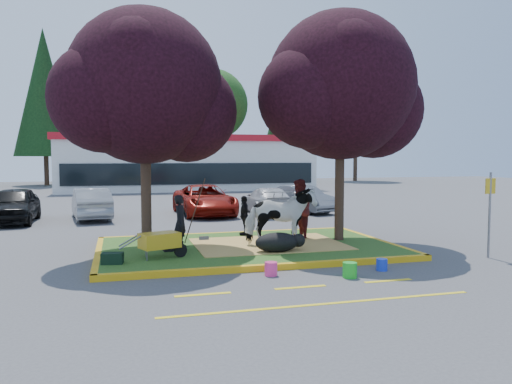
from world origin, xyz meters
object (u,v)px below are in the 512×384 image
object	(u,v)px
bucket_green	(350,270)
bucket_blue	(382,265)
wheelbarrow	(160,241)
bucket_pink	(271,269)
calf	(277,242)
car_black	(14,205)
sign_post	(490,206)
handler	(181,221)
car_silver	(91,204)
cow	(280,217)

from	to	relation	value
bucket_green	bucket_blue	xyz separation A→B (m)	(1.04, 0.44, -0.03)
bucket_blue	wheelbarrow	bearing A→B (deg)	157.04
bucket_pink	calf	bearing A→B (deg)	68.10
car_black	sign_post	bearing A→B (deg)	-40.19
wheelbarrow	bucket_green	bearing A→B (deg)	-53.51
sign_post	bucket_pink	world-z (taller)	sign_post
sign_post	calf	bearing A→B (deg)	160.54
handler	car_black	bearing A→B (deg)	67.71
wheelbarrow	car_silver	xyz separation A→B (m)	(-2.09, 9.93, 0.08)
sign_post	car_silver	xyz separation A→B (m)	(-10.50, 11.45, -0.71)
calf	bucket_blue	xyz separation A→B (m)	(1.90, -2.09, -0.27)
calf	handler	xyz separation A→B (m)	(-2.36, 1.43, 0.47)
sign_post	bucket_blue	distance (m)	3.73
bucket_pink	car_silver	size ratio (longest dim) A/B	0.08
wheelbarrow	bucket_green	size ratio (longest dim) A/B	4.91
cow	bucket_blue	size ratio (longest dim) A/B	7.06
sign_post	car_black	bearing A→B (deg)	136.82
sign_post	bucket_pink	distance (m)	6.25
cow	sign_post	world-z (taller)	sign_post
cow	calf	xyz separation A→B (m)	(-0.38, -0.91, -0.57)
cow	bucket_pink	xyz separation A→B (m)	(-1.13, -2.78, -0.82)
cow	car_black	distance (m)	12.11
sign_post	bucket_blue	size ratio (longest dim) A/B	8.15
sign_post	car_black	world-z (taller)	sign_post
cow	sign_post	bearing A→B (deg)	-110.32
calf	bucket_blue	distance (m)	2.83
cow	bucket_pink	bearing A→B (deg)	163.38
handler	bucket_pink	world-z (taller)	handler
car_silver	car_black	bearing A→B (deg)	-0.48
cow	bucket_blue	world-z (taller)	cow
handler	bucket_green	bearing A→B (deg)	-108.30
bucket_blue	car_black	xyz separation A→B (m)	(-9.99, 11.64, 0.58)
bucket_pink	bucket_blue	bearing A→B (deg)	-4.60
calf	handler	world-z (taller)	handler
calf	bucket_blue	world-z (taller)	calf
sign_post	bucket_pink	size ratio (longest dim) A/B	7.34
cow	sign_post	distance (m)	5.55
calf	handler	distance (m)	2.80
sign_post	cow	bearing A→B (deg)	150.38
cow	bucket_green	bearing A→B (deg)	-166.47
handler	car_silver	bearing A→B (deg)	50.58
calf	handler	bearing A→B (deg)	128.20
car_black	wheelbarrow	bearing A→B (deg)	-62.88
calf	car_silver	distance (m)	11.19
bucket_green	bucket_blue	bearing A→B (deg)	22.83
handler	bucket_green	world-z (taller)	handler
sign_post	car_black	size ratio (longest dim) A/B	0.53
calf	sign_post	size ratio (longest dim) A/B	0.53
wheelbarrow	car_silver	bearing A→B (deg)	81.33
calf	car_black	distance (m)	12.53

